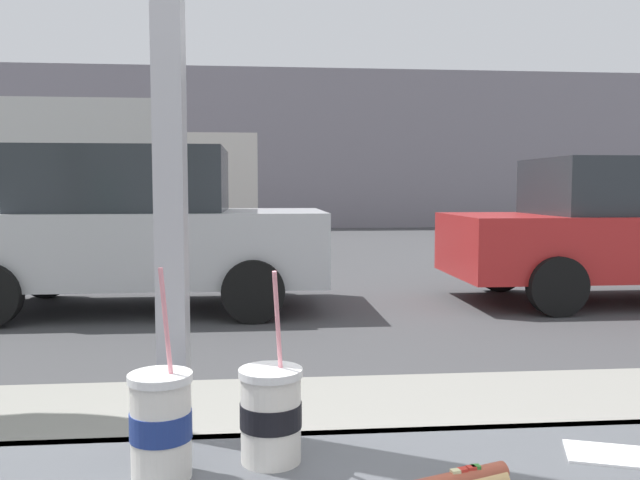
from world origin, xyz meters
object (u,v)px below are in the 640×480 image
soda_cup_right (161,424)px  parked_car_silver (135,229)px  box_truck (88,175)px  parked_car_red (639,229)px  soda_cup_left (271,413)px

soda_cup_right → parked_car_silver: parked_car_silver is taller
parked_car_silver → box_truck: (-1.90, 5.59, 0.69)m
soda_cup_right → parked_car_silver: 6.64m
parked_car_silver → box_truck: box_truck is taller
parked_car_silver → box_truck: bearing=108.8°
box_truck → parked_car_silver: bearing=-71.2°
parked_car_silver → soda_cup_right: bearing=-79.4°
soda_cup_right → parked_car_silver: (-1.23, 6.52, -0.11)m
soda_cup_right → parked_car_red: parked_car_red is taller
soda_cup_left → parked_car_red: bearing=55.0°
parked_car_red → soda_cup_right: bearing=-125.7°
soda_cup_left → soda_cup_right: size_ratio=0.97×
parked_car_red → box_truck: 9.64m
box_truck → soda_cup_right: bearing=-75.5°
parked_car_silver → parked_car_red: parked_car_silver is taller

